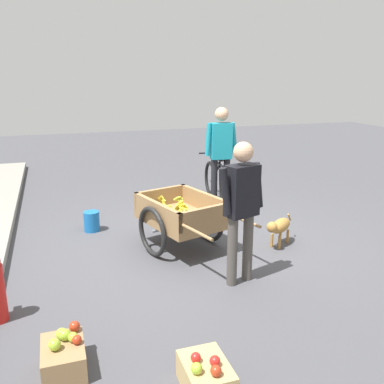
% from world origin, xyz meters
% --- Properties ---
extents(ground_plane, '(24.00, 24.00, 0.00)m').
position_xyz_m(ground_plane, '(0.00, 0.00, 0.00)').
color(ground_plane, '#47474C').
extents(fruit_cart, '(1.80, 1.19, 0.72)m').
position_xyz_m(fruit_cart, '(0.00, 0.24, 0.44)').
color(fruit_cart, '#937047').
rests_on(fruit_cart, ground).
extents(vendor_person, '(0.29, 0.57, 1.55)m').
position_xyz_m(vendor_person, '(-1.09, -0.09, 0.92)').
color(vendor_person, '#4C4742').
rests_on(vendor_person, ground).
extents(bicycle, '(1.66, 0.46, 0.85)m').
position_xyz_m(bicycle, '(1.68, -0.94, 0.35)').
color(bicycle, black).
rests_on(bicycle, ground).
extents(cyclist_person, '(0.23, 0.57, 1.69)m').
position_xyz_m(cyclist_person, '(1.53, -0.93, 1.02)').
color(cyclist_person, black).
rests_on(cyclist_person, ground).
extents(dog, '(0.43, 0.57, 0.40)m').
position_xyz_m(dog, '(-0.33, -1.01, 0.27)').
color(dog, '#AD7A38').
rests_on(dog, ground).
extents(plastic_bucket, '(0.23, 0.23, 0.29)m').
position_xyz_m(plastic_bucket, '(1.02, 1.29, 0.15)').
color(plastic_bucket, '#1966B2').
rests_on(plastic_bucket, ground).
extents(apple_crate, '(0.44, 0.32, 0.31)m').
position_xyz_m(apple_crate, '(-1.99, 1.80, 0.13)').
color(apple_crate, '#99754C').
rests_on(apple_crate, ground).
extents(mixed_fruit_crate, '(0.44, 0.32, 0.30)m').
position_xyz_m(mixed_fruit_crate, '(-2.54, 0.84, 0.12)').
color(mixed_fruit_crate, tan).
rests_on(mixed_fruit_crate, ground).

